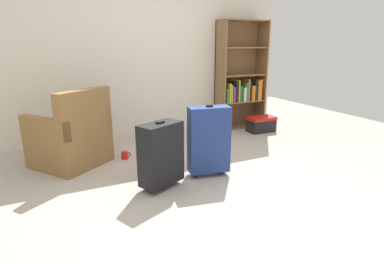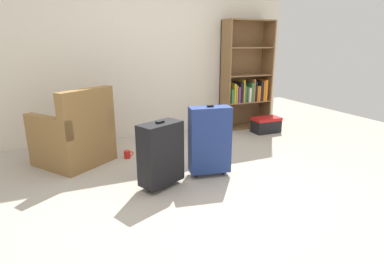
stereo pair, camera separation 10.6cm
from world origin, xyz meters
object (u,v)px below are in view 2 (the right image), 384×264
(mug, at_px, (127,154))
(suitcase_navy_blue, at_px, (210,140))
(armchair, at_px, (75,137))
(suitcase_black, at_px, (161,153))
(bookshelf, at_px, (245,80))
(storage_box, at_px, (266,124))

(mug, xyz_separation_m, suitcase_navy_blue, (0.71, -0.87, 0.35))
(mug, bearing_deg, armchair, 171.80)
(suitcase_navy_blue, bearing_deg, suitcase_black, -173.48)
(bookshelf, distance_m, armchair, 2.85)
(mug, height_order, storage_box, storage_box)
(suitcase_black, bearing_deg, mug, 98.99)
(bookshelf, xyz_separation_m, suitcase_navy_blue, (-1.44, -1.61, -0.39))
(armchair, relative_size, storage_box, 2.25)
(bookshelf, height_order, storage_box, bookshelf)
(bookshelf, relative_size, armchair, 1.77)
(armchair, bearing_deg, mug, -8.20)
(bookshelf, relative_size, mug, 14.42)
(bookshelf, height_order, suitcase_black, bookshelf)
(bookshelf, xyz_separation_m, armchair, (-2.73, -0.66, -0.47))
(suitcase_black, distance_m, suitcase_navy_blue, 0.56)
(armchair, relative_size, suitcase_black, 1.45)
(mug, xyz_separation_m, storage_box, (2.29, 0.29, 0.08))
(bookshelf, xyz_separation_m, mug, (-2.15, -0.74, -0.74))
(bookshelf, xyz_separation_m, storage_box, (0.14, -0.45, -0.66))
(storage_box, bearing_deg, suitcase_black, -150.19)
(armchair, bearing_deg, storage_box, 4.16)
(bookshelf, xyz_separation_m, suitcase_black, (-2.00, -1.68, -0.43))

